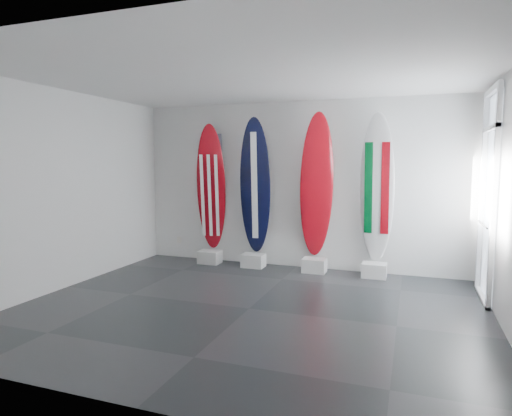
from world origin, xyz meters
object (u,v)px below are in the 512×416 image
at_px(surfboard_swiss, 317,186).
at_px(surfboard_usa, 211,188).
at_px(surfboard_italy, 377,188).
at_px(surfboard_navy, 255,186).

bearing_deg(surfboard_swiss, surfboard_usa, 161.56).
height_order(surfboard_usa, surfboard_italy, surfboard_italy).
xyz_separation_m(surfboard_swiss, surfboard_italy, (1.01, 0.00, -0.02)).
relative_size(surfboard_usa, surfboard_italy, 0.97).
bearing_deg(surfboard_italy, surfboard_swiss, -175.77).
relative_size(surfboard_navy, surfboard_swiss, 0.98).
bearing_deg(surfboard_usa, surfboard_italy, -16.54).
bearing_deg(surfboard_swiss, surfboard_italy, -18.44).
distance_m(surfboard_navy, surfboard_swiss, 1.14).
distance_m(surfboard_usa, surfboard_navy, 0.89).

